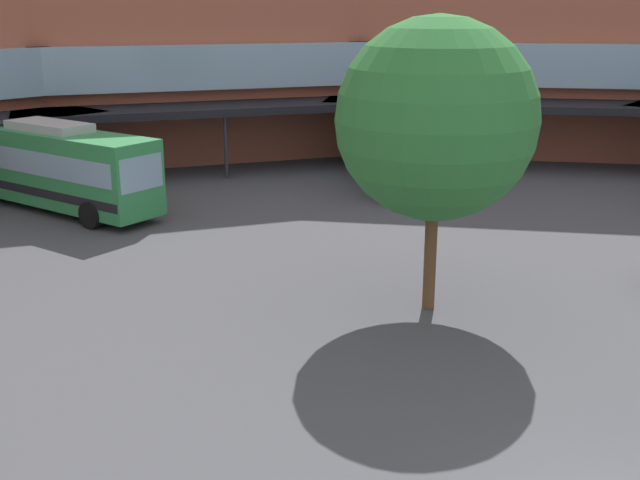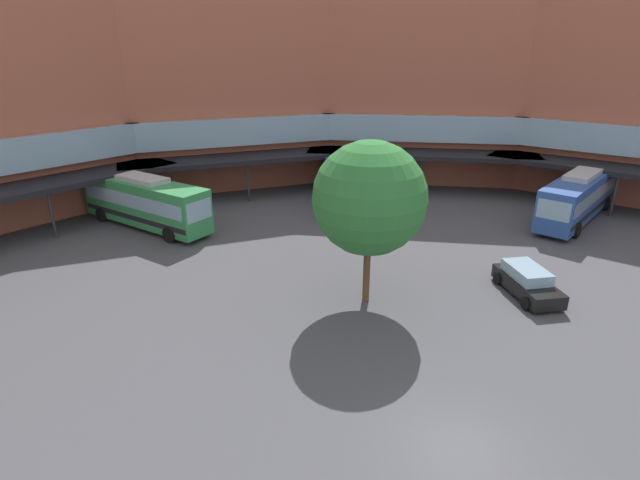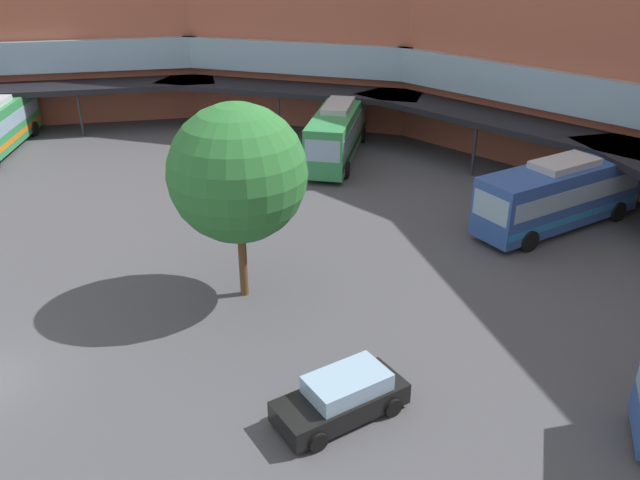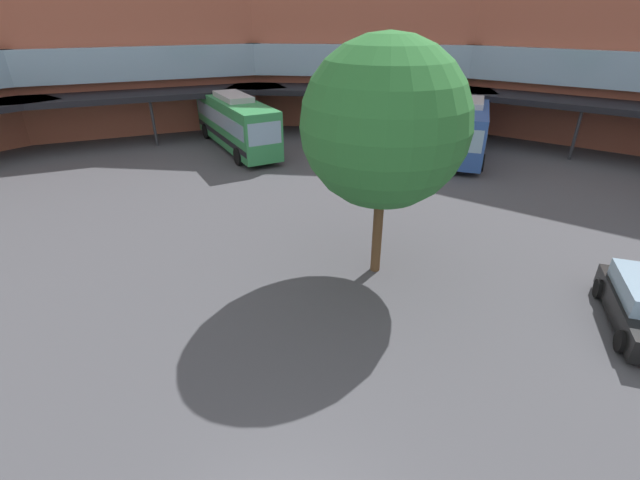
% 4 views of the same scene
% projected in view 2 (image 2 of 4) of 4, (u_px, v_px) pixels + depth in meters
% --- Properties ---
extents(ground_plane, '(123.62, 123.62, 0.00)m').
position_uv_depth(ground_plane, '(459.00, 451.00, 16.35)').
color(ground_plane, '#47474C').
extents(station_building, '(80.65, 48.32, 16.94)m').
position_uv_depth(station_building, '(278.00, 121.00, 31.29)').
color(station_building, '#AD5942').
rests_on(station_building, ground).
extents(bus_0, '(4.64, 10.43, 3.74)m').
position_uv_depth(bus_0, '(346.00, 181.00, 41.41)').
color(bus_0, '#2D519E').
rests_on(bus_0, ground).
extents(bus_1, '(8.49, 10.65, 3.82)m').
position_uv_depth(bus_1, '(145.00, 202.00, 35.86)').
color(bus_1, '#338C4C').
rests_on(bus_1, ground).
extents(bus_3, '(11.85, 7.89, 3.72)m').
position_uv_depth(bus_3, '(579.00, 196.00, 37.41)').
color(bus_3, '#2D519E').
rests_on(bus_3, ground).
extents(parked_car, '(2.69, 4.67, 1.53)m').
position_uv_depth(parked_car, '(527.00, 282.00, 26.37)').
color(parked_car, black).
rests_on(parked_car, ground).
extents(plaza_tree, '(5.65, 5.65, 8.42)m').
position_uv_depth(plaza_tree, '(369.00, 199.00, 23.97)').
color(plaza_tree, brown).
rests_on(plaza_tree, ground).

